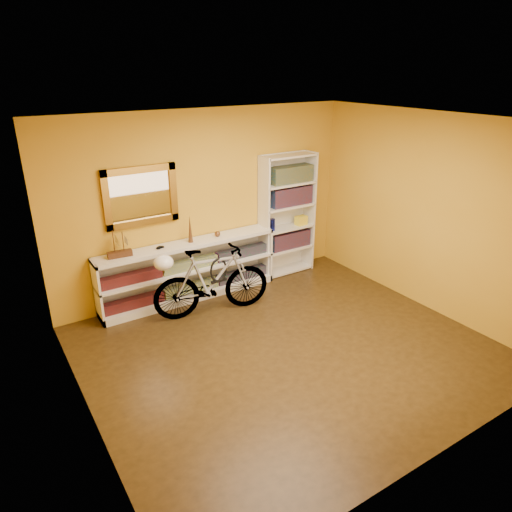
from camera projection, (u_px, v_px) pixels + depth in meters
floor at (288, 349)px, 5.52m from camera, size 4.50×4.00×0.01m
ceiling at (295, 122)px, 4.52m from camera, size 4.50×4.00×0.01m
back_wall at (206, 204)px, 6.58m from camera, size 4.50×0.01×2.60m
left_wall at (74, 299)px, 3.90m from camera, size 0.01×4.00×2.60m
right_wall at (429, 214)px, 6.14m from camera, size 0.01×4.00×2.60m
gilt_mirror at (141, 196)px, 5.98m from camera, size 0.98×0.06×0.78m
wall_socket at (260, 259)px, 7.41m from camera, size 0.09×0.02×0.09m
console_unit at (190, 271)px, 6.57m from camera, size 2.60×0.35×0.85m
cd_row_lower at (191, 288)px, 6.65m from camera, size 2.50×0.13×0.14m
cd_row_upper at (190, 264)px, 6.51m from camera, size 2.50×0.13×0.14m
model_ship at (119, 243)px, 5.87m from camera, size 0.32×0.14×0.36m
toy_car at (160, 248)px, 6.21m from camera, size 0.00×0.00×0.00m
bronze_ornament at (190, 229)px, 6.35m from camera, size 0.07×0.07×0.39m
decorative_orb at (217, 234)px, 6.62m from camera, size 0.08×0.08×0.08m
bookcase at (287, 215)px, 7.23m from camera, size 0.90×0.30×1.90m
book_row_a at (289, 239)px, 7.41m from camera, size 0.70×0.22×0.26m
book_row_b at (290, 196)px, 7.14m from camera, size 0.70×0.22×0.28m
book_row_c at (291, 174)px, 7.01m from camera, size 0.70×0.22×0.25m
travel_mug at (272, 225)px, 7.11m from camera, size 0.08×0.08×0.18m
red_tin at (276, 179)px, 6.93m from camera, size 0.12×0.12×0.16m
yellow_bag at (301, 220)px, 7.37m from camera, size 0.19×0.14×0.14m
bicycle at (212, 281)px, 6.15m from camera, size 0.71×1.66×0.95m
helmet at (163, 263)px, 5.80m from camera, size 0.25×0.24×0.19m
u_lock at (219, 270)px, 6.13m from camera, size 0.25×0.03×0.25m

